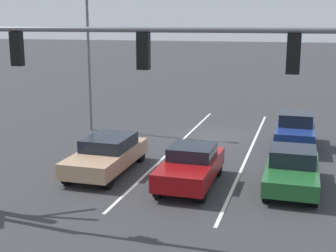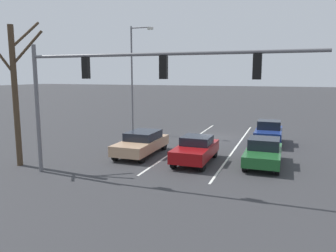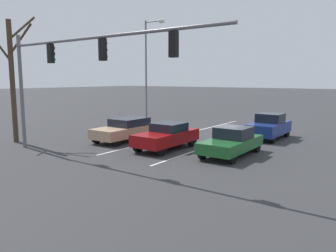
% 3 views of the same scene
% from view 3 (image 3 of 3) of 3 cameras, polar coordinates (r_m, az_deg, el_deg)
% --- Properties ---
extents(ground_plane, '(240.00, 240.00, 0.00)m').
position_cam_3_polar(ground_plane, '(24.86, 9.79, -0.89)').
color(ground_plane, '#333335').
extents(lane_stripe_left_divider, '(0.12, 17.00, 0.01)m').
position_cam_3_polar(lane_stripe_left_divider, '(21.89, 11.06, -2.13)').
color(lane_stripe_left_divider, silver).
rests_on(lane_stripe_left_divider, ground_plane).
extents(lane_stripe_center_divider, '(0.12, 17.00, 0.01)m').
position_cam_3_polar(lane_stripe_center_divider, '(23.56, 3.25, -1.27)').
color(lane_stripe_center_divider, silver).
rests_on(lane_stripe_center_divider, ground_plane).
extents(car_maroon_midlane_front, '(1.80, 4.13, 1.45)m').
position_cam_3_polar(car_maroon_midlane_front, '(18.16, -0.23, -1.71)').
color(car_maroon_midlane_front, maroon).
rests_on(car_maroon_midlane_front, ground_plane).
extents(car_darkgreen_leftlane_front, '(1.81, 4.22, 1.44)m').
position_cam_3_polar(car_darkgreen_leftlane_front, '(17.01, 11.04, -2.65)').
color(car_darkgreen_leftlane_front, '#1E5928').
rests_on(car_darkgreen_leftlane_front, ground_plane).
extents(car_tan_rightlane_front, '(1.91, 4.60, 1.41)m').
position_cam_3_polar(car_tan_rightlane_front, '(20.90, -7.15, -0.50)').
color(car_tan_rightlane_front, tan).
rests_on(car_tan_rightlane_front, ground_plane).
extents(car_navy_leftlane_second, '(1.75, 4.01, 1.65)m').
position_cam_3_polar(car_navy_leftlane_second, '(22.35, 17.22, -0.06)').
color(car_navy_leftlane_second, navy).
rests_on(car_navy_leftlane_second, ground_plane).
extents(traffic_signal_gantry, '(12.95, 0.37, 6.26)m').
position_cam_3_polar(traffic_signal_gantry, '(16.48, -16.54, 10.61)').
color(traffic_signal_gantry, slate).
rests_on(traffic_signal_gantry, ground_plane).
extents(street_lamp_right_shoulder, '(1.95, 0.24, 8.66)m').
position_cam_3_polar(street_lamp_right_shoulder, '(28.01, -3.53, 10.40)').
color(street_lamp_right_shoulder, slate).
rests_on(street_lamp_right_shoulder, ground_plane).
extents(bare_tree_near, '(2.26, 2.31, 7.63)m').
position_cam_3_polar(bare_tree_near, '(22.01, -25.41, 7.89)').
color(bare_tree_near, '#423323').
rests_on(bare_tree_near, ground_plane).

